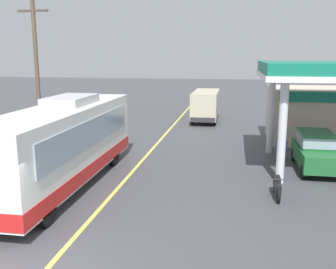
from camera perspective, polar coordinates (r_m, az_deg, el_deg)
ground at (r=29.31m, az=0.40°, el=0.93°), size 120.00×120.00×0.00m
lane_divider_stripe at (r=24.49m, az=-1.49°, el=-1.21°), size 0.16×50.00×0.01m
coach_bus_main at (r=16.82m, az=-15.08°, el=-1.59°), size 2.60×11.04×3.69m
gas_station_roadside at (r=24.47m, az=23.25°, el=4.07°), size 9.10×11.95×5.10m
car_at_pump at (r=19.98m, az=20.75°, el=-1.96°), size 1.70×4.20×1.82m
minibus_opposing_lane at (r=32.71m, az=5.54°, el=4.60°), size 2.04×6.13×2.44m
motorcycle_parked_forecourt at (r=15.80m, az=15.65°, el=-7.29°), size 0.55×1.80×0.92m
pedestrian_near_pump at (r=19.60m, az=16.20°, el=-2.16°), size 0.55×0.22×1.66m
utility_pole_roadside at (r=24.17m, az=-18.60°, el=8.58°), size 1.80×0.24×8.46m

